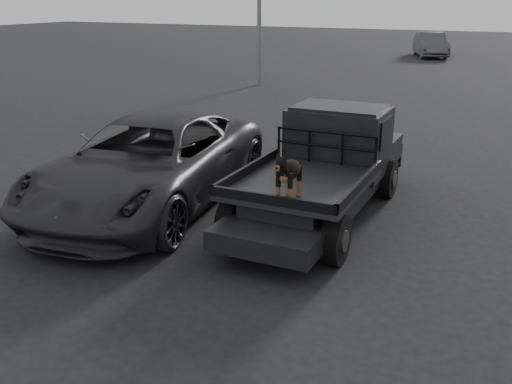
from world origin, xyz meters
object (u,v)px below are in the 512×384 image
at_px(flatbed_ute, 320,191).
at_px(parked_suv, 150,163).
at_px(distant_car_a, 431,45).
at_px(dog, 289,174).

xyz_separation_m(flatbed_ute, parked_suv, (-2.99, -0.81, 0.35)).
bearing_deg(distant_car_a, dog, -103.93).
bearing_deg(dog, parked_suv, 162.72).
bearing_deg(parked_suv, distant_car_a, 82.95).
bearing_deg(dog, distant_car_a, 95.48).
relative_size(parked_suv, distant_car_a, 1.29).
bearing_deg(distant_car_a, parked_suv, -109.75).
relative_size(flatbed_ute, distant_car_a, 1.20).
height_order(flatbed_ute, parked_suv, parked_suv).
relative_size(flatbed_ute, parked_suv, 0.93).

